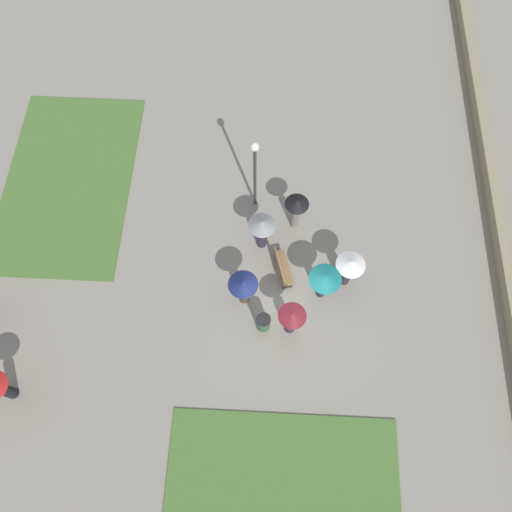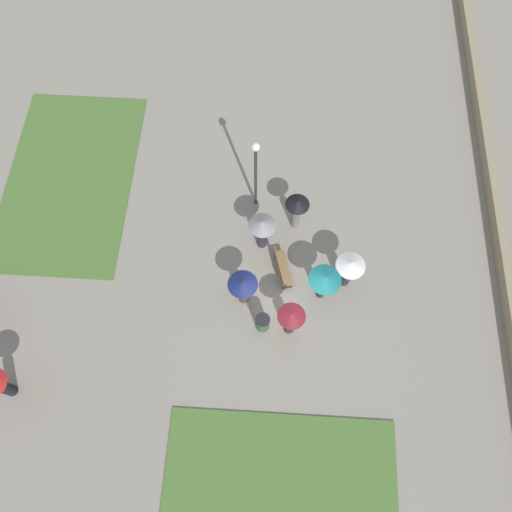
{
  "view_description": "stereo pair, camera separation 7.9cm",
  "coord_description": "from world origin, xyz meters",
  "px_view_note": "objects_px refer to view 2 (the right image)",
  "views": [
    {
      "loc": [
        -6.03,
        0.87,
        18.13
      ],
      "look_at": [
        1.47,
        1.24,
        1.0
      ],
      "focal_mm": 35.0,
      "sensor_mm": 36.0,
      "label": 1
    },
    {
      "loc": [
        -6.03,
        0.79,
        18.13
      ],
      "look_at": [
        1.47,
        1.24,
        1.0
      ],
      "focal_mm": 35.0,
      "sensor_mm": 36.0,
      "label": 2
    }
  ],
  "objects_px": {
    "crowd_person_maroon": "(291,319)",
    "park_bench": "(282,268)",
    "crowd_person_black": "(297,208)",
    "lamp_post": "(256,167)",
    "crowd_person_teal": "(324,281)",
    "crowd_person_navy": "(243,287)",
    "crowd_person_white": "(349,269)",
    "trash_bin": "(263,323)",
    "crowd_person_grey": "(262,229)"
  },
  "relations": [
    {
      "from": "crowd_person_maroon",
      "to": "park_bench",
      "type": "bearing_deg",
      "value": 133.28
    },
    {
      "from": "park_bench",
      "to": "crowd_person_black",
      "type": "bearing_deg",
      "value": -28.08
    },
    {
      "from": "lamp_post",
      "to": "crowd_person_teal",
      "type": "bearing_deg",
      "value": -145.19
    },
    {
      "from": "crowd_person_navy",
      "to": "crowd_person_white",
      "type": "distance_m",
      "value": 3.94
    },
    {
      "from": "crowd_person_maroon",
      "to": "crowd_person_black",
      "type": "relative_size",
      "value": 0.94
    },
    {
      "from": "trash_bin",
      "to": "crowd_person_maroon",
      "type": "height_order",
      "value": "crowd_person_maroon"
    },
    {
      "from": "crowd_person_grey",
      "to": "lamp_post",
      "type": "bearing_deg",
      "value": -112.13
    },
    {
      "from": "trash_bin",
      "to": "crowd_person_teal",
      "type": "height_order",
      "value": "crowd_person_teal"
    },
    {
      "from": "crowd_person_grey",
      "to": "crowd_person_navy",
      "type": "bearing_deg",
      "value": 43.71
    },
    {
      "from": "lamp_post",
      "to": "crowd_person_grey",
      "type": "distance_m",
      "value": 2.3
    },
    {
      "from": "park_bench",
      "to": "crowd_person_navy",
      "type": "xyz_separation_m",
      "value": [
        -1.15,
        1.4,
        0.82
      ]
    },
    {
      "from": "park_bench",
      "to": "crowd_person_grey",
      "type": "distance_m",
      "value": 1.71
    },
    {
      "from": "trash_bin",
      "to": "crowd_person_grey",
      "type": "distance_m",
      "value": 3.52
    },
    {
      "from": "trash_bin",
      "to": "crowd_person_grey",
      "type": "bearing_deg",
      "value": 3.57
    },
    {
      "from": "lamp_post",
      "to": "crowd_person_maroon",
      "type": "bearing_deg",
      "value": -163.68
    },
    {
      "from": "crowd_person_navy",
      "to": "crowd_person_white",
      "type": "height_order",
      "value": "crowd_person_white"
    },
    {
      "from": "park_bench",
      "to": "trash_bin",
      "type": "distance_m",
      "value": 2.27
    },
    {
      "from": "crowd_person_white",
      "to": "crowd_person_grey",
      "type": "height_order",
      "value": "crowd_person_grey"
    },
    {
      "from": "park_bench",
      "to": "trash_bin",
      "type": "bearing_deg",
      "value": 148.01
    },
    {
      "from": "crowd_person_grey",
      "to": "crowd_person_teal",
      "type": "bearing_deg",
      "value": 106.58
    },
    {
      "from": "crowd_person_navy",
      "to": "crowd_person_white",
      "type": "relative_size",
      "value": 0.98
    },
    {
      "from": "park_bench",
      "to": "crowd_person_black",
      "type": "distance_m",
      "value": 2.38
    },
    {
      "from": "lamp_post",
      "to": "crowd_person_maroon",
      "type": "height_order",
      "value": "lamp_post"
    },
    {
      "from": "crowd_person_teal",
      "to": "crowd_person_white",
      "type": "bearing_deg",
      "value": 23.81
    },
    {
      "from": "crowd_person_navy",
      "to": "crowd_person_black",
      "type": "bearing_deg",
      "value": 127.09
    },
    {
      "from": "crowd_person_grey",
      "to": "crowd_person_maroon",
      "type": "relative_size",
      "value": 1.04
    },
    {
      "from": "lamp_post",
      "to": "crowd_person_teal",
      "type": "xyz_separation_m",
      "value": [
        -3.88,
        -2.7,
        -1.18
      ]
    },
    {
      "from": "trash_bin",
      "to": "crowd_person_black",
      "type": "relative_size",
      "value": 0.44
    },
    {
      "from": "crowd_person_white",
      "to": "crowd_person_maroon",
      "type": "relative_size",
      "value": 1.01
    },
    {
      "from": "trash_bin",
      "to": "crowd_person_white",
      "type": "relative_size",
      "value": 0.47
    },
    {
      "from": "lamp_post",
      "to": "crowd_person_grey",
      "type": "height_order",
      "value": "lamp_post"
    },
    {
      "from": "park_bench",
      "to": "crowd_person_black",
      "type": "xyz_separation_m",
      "value": [
        2.14,
        -0.45,
        0.94
      ]
    },
    {
      "from": "crowd_person_white",
      "to": "crowd_person_maroon",
      "type": "bearing_deg",
      "value": 61.78
    },
    {
      "from": "park_bench",
      "to": "crowd_person_navy",
      "type": "relative_size",
      "value": 0.87
    },
    {
      "from": "crowd_person_navy",
      "to": "crowd_person_teal",
      "type": "bearing_deg",
      "value": 73.15
    },
    {
      "from": "lamp_post",
      "to": "crowd_person_grey",
      "type": "relative_size",
      "value": 2.13
    },
    {
      "from": "crowd_person_navy",
      "to": "crowd_person_teal",
      "type": "height_order",
      "value": "crowd_person_teal"
    },
    {
      "from": "crowd_person_teal",
      "to": "crowd_person_navy",
      "type": "bearing_deg",
      "value": 177.78
    },
    {
      "from": "crowd_person_navy",
      "to": "crowd_person_maroon",
      "type": "distance_m",
      "value": 2.07
    },
    {
      "from": "crowd_person_maroon",
      "to": "crowd_person_navy",
      "type": "bearing_deg",
      "value": -177.53
    },
    {
      "from": "crowd_person_white",
      "to": "crowd_person_maroon",
      "type": "height_order",
      "value": "crowd_person_white"
    },
    {
      "from": "crowd_person_white",
      "to": "trash_bin",
      "type": "bearing_deg",
      "value": 50.42
    },
    {
      "from": "lamp_post",
      "to": "trash_bin",
      "type": "distance_m",
      "value": 5.73
    },
    {
      "from": "park_bench",
      "to": "lamp_post",
      "type": "height_order",
      "value": "lamp_post"
    },
    {
      "from": "trash_bin",
      "to": "lamp_post",
      "type": "bearing_deg",
      "value": 6.14
    },
    {
      "from": "crowd_person_white",
      "to": "crowd_person_black",
      "type": "height_order",
      "value": "crowd_person_black"
    },
    {
      "from": "lamp_post",
      "to": "crowd_person_white",
      "type": "distance_m",
      "value": 5.07
    },
    {
      "from": "lamp_post",
      "to": "crowd_person_black",
      "type": "distance_m",
      "value": 2.24
    },
    {
      "from": "crowd_person_teal",
      "to": "crowd_person_white",
      "type": "distance_m",
      "value": 1.1
    },
    {
      "from": "crowd_person_grey",
      "to": "crowd_person_black",
      "type": "bearing_deg",
      "value": -176.65
    }
  ]
}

